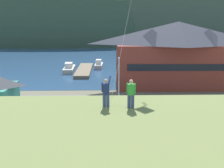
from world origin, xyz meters
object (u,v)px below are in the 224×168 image
object	(u,v)px
moored_boat_outer_mooring	(99,65)
parked_car_lone_by_shed	(101,106)
parked_car_front_row_end	(162,104)
parked_car_mid_row_center	(171,126)
parking_light_pole	(119,78)
parked_car_front_row_silver	(33,126)
person_companion	(131,93)
moored_boat_wharfside	(69,69)
parked_car_mid_row_near	(85,133)
wharf_dock	(84,70)
harbor_lodge	(177,53)
person_kite_flyer	(106,92)
parked_car_back_row_right	(47,108)

from	to	relation	value
moored_boat_outer_mooring	parked_car_lone_by_shed	size ratio (longest dim) A/B	1.35
moored_boat_outer_mooring	parked_car_front_row_end	size ratio (longest dim) A/B	1.35
parked_car_mid_row_center	parking_light_pole	bearing A→B (deg)	116.24
parked_car_front_row_silver	person_companion	distance (m)	13.86
moored_boat_wharfside	parked_car_front_row_silver	bearing A→B (deg)	-87.90
parked_car_mid_row_near	parked_car_front_row_end	world-z (taller)	same
parked_car_lone_by_shed	parked_car_front_row_silver	world-z (taller)	same
wharf_dock	parking_light_pole	world-z (taller)	parking_light_pole
parking_light_pole	parked_car_mid_row_near	bearing A→B (deg)	-108.94
wharf_dock	person_companion	size ratio (longest dim) A/B	8.95
parked_car_mid_row_center	parked_car_front_row_silver	xyz separation A→B (m)	(-13.82, 0.30, 0.00)
harbor_lodge	wharf_dock	size ratio (longest dim) A/B	1.44
parked_car_mid_row_center	parked_car_front_row_silver	bearing A→B (deg)	178.77
parked_car_lone_by_shed	moored_boat_wharfside	bearing A→B (deg)	106.31
wharf_dock	parked_car_front_row_end	distance (m)	29.06
parked_car_mid_row_near	parked_car_front_row_silver	size ratio (longest dim) A/B	1.01
person_kite_flyer	parked_car_front_row_silver	bearing A→B (deg)	130.60
parked_car_front_row_end	parked_car_lone_by_shed	world-z (taller)	same
moored_boat_wharfside	parked_car_front_row_silver	xyz separation A→B (m)	(1.20, -32.83, 0.34)
parking_light_pole	person_kite_flyer	size ratio (longest dim) A/B	3.47
wharf_dock	moored_boat_outer_mooring	bearing A→B (deg)	54.70
parked_car_mid_row_near	parking_light_pole	xyz separation A→B (m)	(3.76, 10.95, 2.79)
parked_car_mid_row_near	person_companion	bearing A→B (deg)	-63.85
moored_boat_outer_mooring	parked_car_front_row_end	xyz separation A→B (m)	(8.94, -30.92, 0.34)
parked_car_lone_by_shed	parking_light_pole	bearing A→B (deg)	54.60
moored_boat_wharfside	parked_car_mid_row_center	bearing A→B (deg)	-65.60
moored_boat_wharfside	parked_car_lone_by_shed	xyz separation A→B (m)	(7.86, -26.84, 0.34)
harbor_lodge	moored_boat_wharfside	xyz separation A→B (m)	(-20.93, 13.13, -5.25)
parked_car_front_row_silver	person_companion	bearing A→B (deg)	-44.87
wharf_dock	moored_boat_wharfside	distance (m)	3.51
parked_car_back_row_right	parked_car_lone_by_shed	world-z (taller)	same
parked_car_mid_row_center	parked_car_lone_by_shed	distance (m)	9.53
parking_light_pole	person_companion	xyz separation A→B (m)	(-0.22, -18.17, 3.25)
moored_boat_outer_mooring	person_kite_flyer	bearing A→B (deg)	-87.68
moored_boat_wharfside	parked_car_front_row_silver	size ratio (longest dim) A/B	1.72
moored_boat_wharfside	parked_car_mid_row_near	bearing A→B (deg)	-79.30
parked_car_front_row_silver	parking_light_pole	xyz separation A→B (m)	(9.06, 9.37, 2.79)
parked_car_mid_row_near	wharf_dock	bearing A→B (deg)	95.02
wharf_dock	person_kite_flyer	xyz separation A→B (m)	(5.07, -41.37, 6.77)
wharf_dock	parked_car_lone_by_shed	xyz separation A→B (m)	(4.37, -26.81, 0.71)
wharf_dock	person_kite_flyer	size ratio (longest dim) A/B	8.39
parked_car_mid_row_near	parked_car_front_row_silver	bearing A→B (deg)	163.35
parking_light_pole	parked_car_front_row_silver	bearing A→B (deg)	-134.04
parked_car_lone_by_shed	parked_car_front_row_silver	distance (m)	8.95
parked_car_lone_by_shed	parking_light_pole	xyz separation A→B (m)	(2.41, 3.39, 2.79)
parked_car_mid_row_near	parked_car_front_row_end	distance (m)	12.14
wharf_dock	person_kite_flyer	world-z (taller)	person_kite_flyer
moored_boat_wharfside	parked_car_mid_row_near	xyz separation A→B (m)	(6.50, -34.41, 0.34)
person_companion	moored_boat_wharfside	bearing A→B (deg)	103.57
moored_boat_outer_mooring	parked_car_mid_row_near	size ratio (longest dim) A/B	1.34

